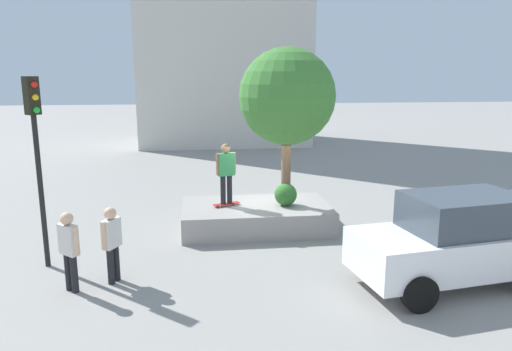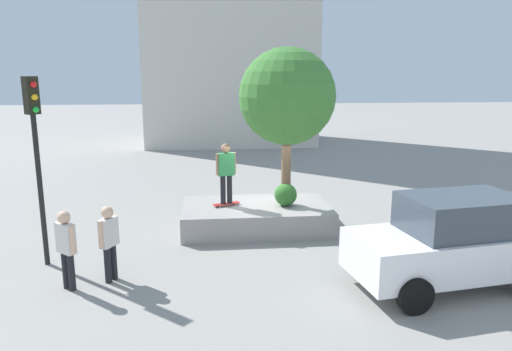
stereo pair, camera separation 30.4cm
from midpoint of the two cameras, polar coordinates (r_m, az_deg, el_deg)
The scene contains 11 objects.
ground_plane at distance 14.75m, azimuth 1.58°, elevation -5.79°, with size 120.00×120.00×0.00m, color gray.
planter_ledge at distance 14.23m, azimuth 0.61°, elevation -4.96°, with size 4.36×2.54×0.71m, color gray.
plaza_tree at distance 13.70m, azimuth 4.41°, elevation 9.40°, with size 2.78×2.78×4.58m.
boxwood_shrub at distance 14.02m, azimuth 4.21°, elevation -2.31°, with size 0.67×0.67×0.67m, color #2D6628.
skateboard at distance 14.05m, azimuth -2.96°, elevation -3.43°, with size 0.82×0.49×0.07m.
skateboarder at distance 13.81m, azimuth -3.01°, elevation 0.76°, with size 0.58×0.33×1.79m.
police_car at distance 11.15m, azimuth 23.41°, elevation -7.27°, with size 4.56×2.53×2.02m.
traffic_light_corner at distance 11.97m, azimuth -24.36°, elevation 3.98°, with size 0.37×0.37×4.49m.
pedestrian_crossing at distance 10.94m, azimuth -16.53°, elevation -7.27°, with size 0.39×0.53×1.73m.
passerby_with_bag at distance 10.81m, azimuth -21.14°, elevation -7.78°, with size 0.48×0.46×1.75m.
plaza_lowrise_south at distance 32.52m, azimuth -3.00°, elevation 19.21°, with size 10.72×7.01×17.10m, color beige.
Camera 2 is at (1.66, 13.93, 4.54)m, focal length 33.20 mm.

